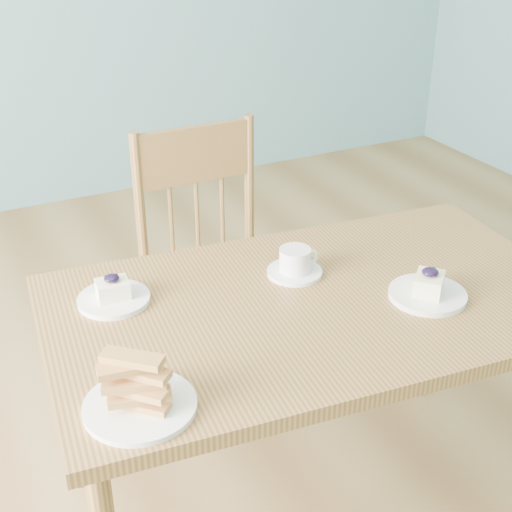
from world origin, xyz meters
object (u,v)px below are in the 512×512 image
cheesecake_plate_near (428,290)px  biscotti_plate (139,392)px  coffee_cup (295,263)px  dining_chair (215,271)px  cheesecake_plate_far (113,295)px  dining_table (313,323)px

cheesecake_plate_near → biscotti_plate: 0.73m
coffee_cup → biscotti_plate: bearing=-141.7°
dining_chair → cheesecake_plate_near: (0.25, -0.68, 0.23)m
cheesecake_plate_far → coffee_cup: (0.44, -0.07, 0.01)m
dining_table → coffee_cup: size_ratio=9.50×
cheesecake_plate_near → biscotti_plate: bearing=-173.9°
dining_table → coffee_cup: 0.16m
dining_chair → cheesecake_plate_far: dining_chair is taller
dining_table → coffee_cup: (0.02, 0.13, 0.10)m
dining_chair → biscotti_plate: bearing=-122.5°
dining_chair → cheesecake_plate_far: bearing=-138.3°
dining_table → dining_chair: dining_chair is taller
dining_table → coffee_cup: bearing=87.1°
cheesecake_plate_near → dining_chair: bearing=110.2°
coffee_cup → biscotti_plate: biscotti_plate is taller
coffee_cup → dining_chair: bearing=100.1°
dining_chair → biscotti_plate: size_ratio=4.19×
dining_chair → cheesecake_plate_near: 0.76m
biscotti_plate → dining_chair: bearing=57.7°
dining_chair → biscotti_plate: (-0.48, -0.76, 0.25)m
dining_chair → cheesecake_plate_far: (-0.41, -0.37, 0.23)m
biscotti_plate → coffee_cup: bearing=31.8°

